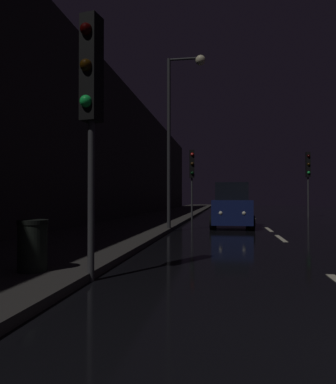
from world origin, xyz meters
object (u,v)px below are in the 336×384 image
object	(u,v)px
traffic_light_far_right	(308,170)
traffic_light_far_left	(192,169)
car_approaching_headlights	(231,207)
trash_bin_curbside	(33,245)
traffic_light_near_left	(91,88)
streetlamp_overhead	(179,116)

from	to	relation	value
traffic_light_far_right	traffic_light_far_left	distance (m)	9.53
traffic_light_far_left	car_approaching_headlights	bearing A→B (deg)	10.31
traffic_light_far_right	trash_bin_curbside	distance (m)	24.71
traffic_light_far_left	trash_bin_curbside	bearing A→B (deg)	-16.66
traffic_light_near_left	streetlamp_overhead	xyz separation A→B (m)	(0.34, 9.47, 1.62)
traffic_light_far_left	traffic_light_near_left	xyz separation A→B (m)	(-0.11, -18.17, 0.01)
traffic_light_far_left	streetlamp_overhead	bearing A→B (deg)	-11.36
streetlamp_overhead	traffic_light_far_left	bearing A→B (deg)	91.54
traffic_light_far_left	traffic_light_near_left	distance (m)	18.17
traffic_light_far_right	streetlamp_overhead	bearing A→B (deg)	-34.83
traffic_light_far_left	car_approaching_headlights	distance (m)	6.91
traffic_light_far_right	traffic_light_near_left	xyz separation A→B (m)	(-8.59, -22.50, -0.18)
traffic_light_far_right	streetlamp_overhead	size ratio (longest dim) A/B	0.64
traffic_light_far_right	traffic_light_far_left	size ratio (longest dim) A/B	1.05
streetlamp_overhead	trash_bin_curbside	xyz separation A→B (m)	(-1.43, -9.50, -4.44)
streetlamp_overhead	car_approaching_headlights	xyz separation A→B (m)	(2.32, 2.75, -4.04)
traffic_light_near_left	car_approaching_headlights	world-z (taller)	traffic_light_near_left
streetlamp_overhead	car_approaching_headlights	distance (m)	5.41
trash_bin_curbside	car_approaching_headlights	size ratio (longest dim) A/B	0.21
traffic_light_near_left	car_approaching_headlights	size ratio (longest dim) A/B	1.07
trash_bin_curbside	traffic_light_far_right	bearing A→B (deg)	66.75
traffic_light_far_left	trash_bin_curbside	world-z (taller)	traffic_light_far_left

